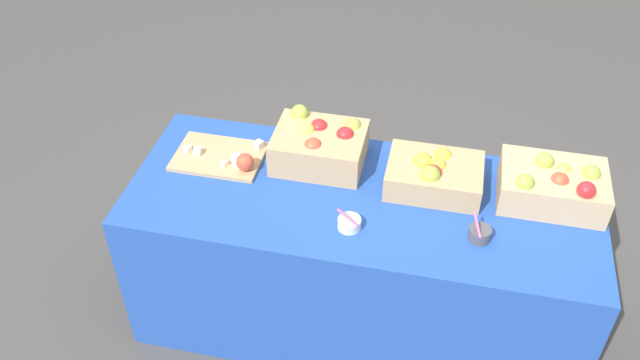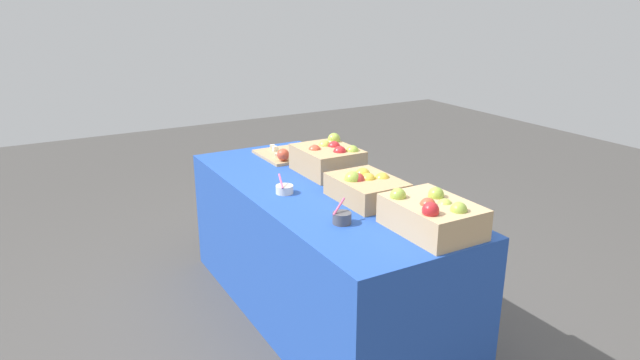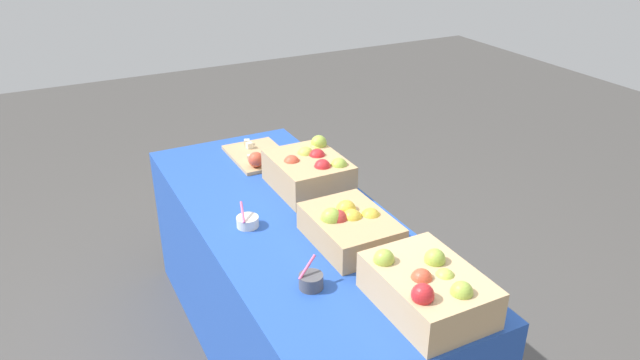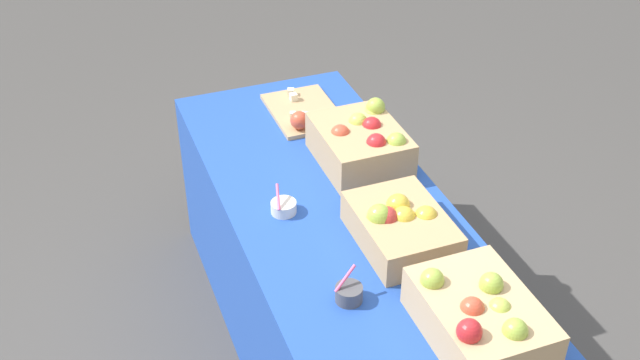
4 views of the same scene
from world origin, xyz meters
The scene contains 8 objects.
ground_plane centered at (0.00, 0.00, 0.00)m, with size 10.00×10.00×0.00m, color #474442.
table centered at (0.00, 0.00, 0.37)m, with size 1.90×0.76×0.74m, color #234CAD.
apple_crate_left centered at (0.73, 0.14, 0.81)m, with size 0.41×0.29×0.18m.
apple_crate_middle centered at (0.27, 0.11, 0.81)m, with size 0.38×0.28×0.16m.
apple_crate_right centered at (-0.22, 0.18, 0.82)m, with size 0.38×0.30×0.20m.
cutting_board_front centered at (-0.61, 0.09, 0.76)m, with size 0.37×0.27×0.09m.
sample_bowl_near centered at (0.47, -0.15, 0.77)m, with size 0.08×0.09×0.11m.
sample_bowl_mid centered at (-0.02, -0.19, 0.76)m, with size 0.09×0.09×0.10m.
Camera 3 is at (1.97, -0.88, 1.97)m, focal length 33.50 mm.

